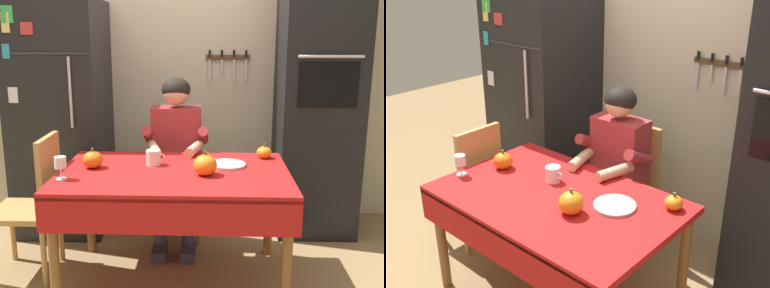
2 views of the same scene
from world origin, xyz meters
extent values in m
cube|color=beige|center=(0.05, 1.35, 1.30)|extent=(3.70, 0.10, 2.60)
cube|color=#4C3823|center=(0.36, 1.29, 1.36)|extent=(0.36, 0.02, 0.04)
cube|color=silver|center=(0.21, 1.28, 1.25)|extent=(0.02, 0.01, 0.18)
cube|color=black|center=(0.21, 1.28, 1.39)|extent=(0.02, 0.01, 0.06)
cube|color=silver|center=(0.31, 1.28, 1.28)|extent=(0.02, 0.01, 0.12)
cube|color=black|center=(0.31, 1.28, 1.39)|extent=(0.02, 0.01, 0.06)
cube|color=silver|center=(0.41, 1.28, 1.25)|extent=(0.02, 0.01, 0.18)
cube|color=black|center=(0.41, 1.28, 1.39)|extent=(0.02, 0.01, 0.06)
cube|color=silver|center=(0.51, 1.28, 1.25)|extent=(0.02, 0.01, 0.18)
cube|color=black|center=(0.51, 1.28, 1.39)|extent=(0.02, 0.01, 0.06)
cube|color=black|center=(-0.95, 0.96, 0.90)|extent=(0.68, 0.68, 1.80)
cylinder|color=silver|center=(-0.76, 0.60, 1.15)|extent=(0.02, 0.02, 0.50)
cube|color=#333335|center=(-0.95, 0.62, 1.42)|extent=(0.67, 0.01, 0.01)
cube|color=teal|center=(-1.20, 0.61, 1.43)|extent=(0.05, 0.01, 0.10)
cube|color=#E5D666|center=(-1.19, 0.61, 1.63)|extent=(0.06, 0.01, 0.14)
cube|color=green|center=(-1.17, 0.61, 1.68)|extent=(0.08, 0.02, 0.12)
cube|color=silver|center=(-1.18, 0.61, 1.13)|extent=(0.07, 0.01, 0.11)
cube|color=#B73338|center=(-1.04, 0.61, 1.59)|extent=(0.08, 0.01, 0.09)
cylinder|color=brown|center=(-0.64, -0.29, 0.35)|extent=(0.06, 0.06, 0.70)
cylinder|color=brown|center=(-0.64, 0.49, 0.35)|extent=(0.06, 0.06, 0.70)
cylinder|color=brown|center=(0.64, 0.49, 0.35)|extent=(0.06, 0.06, 0.70)
cube|color=red|center=(0.00, 0.10, 0.72)|extent=(1.40, 0.90, 0.04)
cube|color=red|center=(0.00, -0.34, 0.62)|extent=(1.40, 0.01, 0.20)
cube|color=tan|center=(-0.03, 0.79, 0.43)|extent=(0.40, 0.40, 0.04)
cube|color=tan|center=(-0.03, 0.97, 0.69)|extent=(0.36, 0.04, 0.48)
cylinder|color=tan|center=(-0.20, 0.62, 0.21)|extent=(0.04, 0.04, 0.41)
cylinder|color=tan|center=(-0.20, 0.96, 0.21)|extent=(0.04, 0.04, 0.41)
cylinder|color=tan|center=(0.14, 0.62, 0.21)|extent=(0.04, 0.04, 0.41)
cylinder|color=tan|center=(0.14, 0.96, 0.21)|extent=(0.04, 0.04, 0.41)
cube|color=#38384C|center=(-0.13, 0.41, 0.04)|extent=(0.10, 0.22, 0.08)
cube|color=#38384C|center=(0.07, 0.41, 0.04)|extent=(0.10, 0.22, 0.08)
cylinder|color=#38384C|center=(-0.13, 0.47, 0.23)|extent=(0.09, 0.09, 0.38)
cylinder|color=#38384C|center=(0.07, 0.47, 0.23)|extent=(0.09, 0.09, 0.38)
cube|color=#38384C|center=(-0.12, 0.63, 0.50)|extent=(0.12, 0.40, 0.11)
cube|color=#38384C|center=(0.06, 0.63, 0.50)|extent=(0.12, 0.40, 0.11)
cube|color=#9E2D33|center=(-0.03, 0.75, 0.79)|extent=(0.36, 0.20, 0.48)
cylinder|color=#9E2D33|center=(-0.23, 0.68, 0.83)|extent=(0.07, 0.26, 0.18)
cylinder|color=#9E2D33|center=(0.17, 0.68, 0.83)|extent=(0.07, 0.26, 0.18)
cylinder|color=#D8A884|center=(-0.17, 0.51, 0.78)|extent=(0.13, 0.27, 0.07)
cylinder|color=#D8A884|center=(0.11, 0.51, 0.78)|extent=(0.13, 0.27, 0.07)
sphere|color=#D8A884|center=(-0.03, 0.73, 1.14)|extent=(0.19, 0.19, 0.19)
ellipsoid|color=black|center=(-0.03, 0.74, 1.16)|extent=(0.21, 0.21, 0.17)
cube|color=tan|center=(-0.98, 0.17, 0.43)|extent=(0.40, 0.40, 0.04)
cube|color=tan|center=(-0.80, 0.17, 0.69)|extent=(0.04, 0.36, 0.48)
cylinder|color=tan|center=(-1.15, 0.34, 0.21)|extent=(0.04, 0.04, 0.41)
cylinder|color=tan|center=(-0.81, 0.34, 0.21)|extent=(0.04, 0.04, 0.41)
cylinder|color=tan|center=(-1.15, 0.00, 0.21)|extent=(0.04, 0.04, 0.41)
cylinder|color=tan|center=(-0.81, 0.00, 0.21)|extent=(0.04, 0.04, 0.41)
cylinder|color=white|center=(-0.14, 0.22, 0.79)|extent=(0.09, 0.09, 0.10)
torus|color=white|center=(-0.09, 0.22, 0.79)|extent=(0.05, 0.01, 0.05)
cylinder|color=white|center=(-0.63, -0.10, 0.74)|extent=(0.06, 0.06, 0.01)
cylinder|color=white|center=(-0.63, -0.10, 0.78)|extent=(0.01, 0.01, 0.06)
cylinder|color=white|center=(-0.63, -0.10, 0.84)|extent=(0.07, 0.07, 0.07)
ellipsoid|color=orange|center=(0.58, 0.41, 0.78)|extent=(0.10, 0.10, 0.08)
cylinder|color=#4C6023|center=(0.58, 0.41, 0.83)|extent=(0.02, 0.02, 0.02)
ellipsoid|color=orange|center=(-0.51, 0.14, 0.79)|extent=(0.13, 0.13, 0.11)
cylinder|color=#4C6023|center=(-0.51, 0.14, 0.86)|extent=(0.02, 0.02, 0.02)
ellipsoid|color=orange|center=(0.19, 0.02, 0.80)|extent=(0.14, 0.14, 0.12)
cylinder|color=#4C6023|center=(0.19, 0.02, 0.87)|extent=(0.02, 0.02, 0.02)
cylinder|color=#B7B2A8|center=(0.33, 0.22, 0.75)|extent=(0.24, 0.24, 0.02)
camera|label=1|loc=(0.21, -2.60, 1.56)|focal=43.35mm
camera|label=2|loc=(1.61, -1.56, 2.03)|focal=42.83mm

